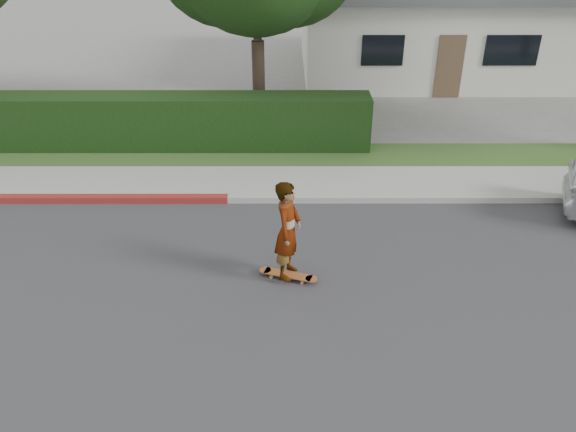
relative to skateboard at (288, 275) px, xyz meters
name	(u,v)px	position (x,y,z in m)	size (l,w,h in m)	color
ground	(141,320)	(-2.34, -1.13, -0.09)	(120.00, 120.00, 0.00)	slate
road	(141,320)	(-2.34, -1.13, -0.09)	(60.00, 8.00, 0.01)	#2D2D30
curb_far	(183,199)	(-2.34, 2.97, -0.02)	(60.00, 0.20, 0.15)	#9E9E99
sidewalk_far	(189,182)	(-2.34, 3.87, -0.03)	(60.00, 1.60, 0.12)	gray
planting_strip	(199,156)	(-2.34, 5.47, -0.04)	(60.00, 1.60, 0.10)	#2D4C1E
hedge	(87,123)	(-5.34, 6.07, 0.66)	(15.00, 1.00, 1.50)	black
house	(432,15)	(5.66, 14.87, 2.00)	(10.60, 8.60, 4.30)	beige
skateboard	(288,275)	(0.00, 0.00, 0.00)	(1.08, 0.53, 0.10)	#CA8137
skateboarder	(288,230)	(0.00, 0.00, 0.91)	(0.65, 0.43, 1.78)	white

